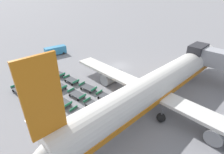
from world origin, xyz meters
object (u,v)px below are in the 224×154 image
(baggage_dolly_row_mid_b_col_b, at_px, (59,86))
(baggage_dolly_row_mid_b_col_d, at_px, (94,105))
(baggage_dolly_row_mid_b_col_a, at_px, (46,78))
(baggage_dolly_row_mid_b_col_c, at_px, (77,94))
(baggage_dolly_row_mid_a_col_b, at_px, (46,92))
(baggage_dolly_row_mid_a_col_c, at_px, (62,102))
(baggage_dolly_row_near_col_c, at_px, (47,111))
(baggage_dolly_row_mid_a_col_a, at_px, (34,83))
(service_van, at_px, (55,50))
(baggage_dolly_row_far_col_b, at_px, (71,80))
(baggage_dolly_row_mid_a_col_d, at_px, (81,114))
(baggage_dolly_row_near_col_b, at_px, (33,99))
(baggage_dolly_row_far_col_c, at_px, (88,88))
(baggage_dolly_row_far_col_d, at_px, (106,97))
(airplane, at_px, (157,86))
(baggage_dolly_row_far_col_a, at_px, (58,73))
(baggage_dolly_row_near_col_a, at_px, (19,90))
(baggage_dolly_row_near_col_d, at_px, (66,125))

(baggage_dolly_row_mid_b_col_b, xyz_separation_m, baggage_dolly_row_mid_b_col_d, (8.61, 1.30, 0.00))
(baggage_dolly_row_mid_b_col_a, bearing_deg, baggage_dolly_row_mid_b_col_b, 7.49)
(baggage_dolly_row_mid_b_col_c, bearing_deg, baggage_dolly_row_mid_a_col_b, -138.42)
(baggage_dolly_row_mid_a_col_c, xyz_separation_m, baggage_dolly_row_mid_b_col_b, (-4.79, 1.85, 0.00))
(baggage_dolly_row_near_col_c, distance_m, baggage_dolly_row_mid_a_col_a, 9.11)
(service_van, distance_m, baggage_dolly_row_far_col_b, 15.97)
(baggage_dolly_row_mid_a_col_d, height_order, baggage_dolly_row_far_col_b, same)
(baggage_dolly_row_near_col_c, xyz_separation_m, baggage_dolly_row_mid_a_col_c, (-0.42, 2.62, 0.00))
(baggage_dolly_row_mid_a_col_d, bearing_deg, baggage_dolly_row_mid_a_col_a, -172.38)
(baggage_dolly_row_mid_b_col_d, relative_size, baggage_dolly_row_far_col_b, 1.00)
(service_van, distance_m, baggage_dolly_row_mid_b_col_c, 21.08)
(baggage_dolly_row_near_col_b, height_order, baggage_dolly_row_mid_b_col_b, same)
(baggage_dolly_row_far_col_c, bearing_deg, baggage_dolly_row_far_col_d, 6.80)
(baggage_dolly_row_mid_b_col_c, bearing_deg, baggage_dolly_row_mid_a_col_c, -83.74)
(baggage_dolly_row_mid_b_col_b, bearing_deg, baggage_dolly_row_near_col_b, -78.56)
(airplane, bearing_deg, baggage_dolly_row_mid_a_col_b, -138.67)
(service_van, bearing_deg, baggage_dolly_row_near_col_c, -28.93)
(airplane, height_order, baggage_dolly_row_mid_a_col_a, airplane)
(baggage_dolly_row_far_col_a, bearing_deg, baggage_dolly_row_mid_a_col_b, -42.68)
(baggage_dolly_row_mid_b_col_d, bearing_deg, baggage_dolly_row_far_col_b, 171.32)
(baggage_dolly_row_near_col_a, height_order, baggage_dolly_row_mid_a_col_a, same)
(baggage_dolly_row_mid_b_col_b, height_order, baggage_dolly_row_far_col_b, same)
(baggage_dolly_row_mid_b_col_a, bearing_deg, baggage_dolly_row_mid_a_col_a, -80.04)
(baggage_dolly_row_mid_b_col_b, bearing_deg, baggage_dolly_row_near_col_a, -119.85)
(baggage_dolly_row_far_col_d, bearing_deg, baggage_dolly_row_far_col_a, -171.42)
(baggage_dolly_row_near_col_a, distance_m, baggage_dolly_row_mid_a_col_d, 13.08)
(baggage_dolly_row_mid_b_col_c, relative_size, baggage_dolly_row_far_col_d, 1.00)
(baggage_dolly_row_near_col_a, height_order, baggage_dolly_row_mid_a_col_b, same)
(baggage_dolly_row_far_col_a, xyz_separation_m, baggage_dolly_row_far_col_c, (8.45, 1.41, 0.00))
(baggage_dolly_row_far_col_b, bearing_deg, baggage_dolly_row_mid_a_col_b, -80.76)
(baggage_dolly_row_mid_a_col_d, xyz_separation_m, baggage_dolly_row_far_col_d, (-0.88, 5.20, 0.00))
(baggage_dolly_row_mid_a_col_c, height_order, baggage_dolly_row_far_col_a, same)
(baggage_dolly_row_mid_a_col_a, bearing_deg, baggage_dolly_row_far_col_b, 58.41)
(service_van, relative_size, baggage_dolly_row_mid_b_col_a, 1.43)
(baggage_dolly_row_mid_a_col_b, xyz_separation_m, baggage_dolly_row_mid_a_col_d, (8.52, 1.36, 0.00))
(airplane, xyz_separation_m, baggage_dolly_row_mid_a_col_a, (-17.66, -12.08, -2.57))
(baggage_dolly_row_mid_a_col_d, bearing_deg, baggage_dolly_row_far_col_c, 137.43)
(baggage_dolly_row_near_col_d, relative_size, baggage_dolly_row_mid_a_col_a, 1.00)
(baggage_dolly_row_mid_a_col_a, bearing_deg, baggage_dolly_row_mid_b_col_c, 25.01)
(baggage_dolly_row_near_col_d, relative_size, baggage_dolly_row_far_col_b, 1.00)
(baggage_dolly_row_mid_a_col_c, relative_size, baggage_dolly_row_far_col_d, 1.00)
(baggage_dolly_row_near_col_d, xyz_separation_m, baggage_dolly_row_mid_b_col_a, (-13.77, 3.23, 0.00))
(baggage_dolly_row_far_col_a, bearing_deg, baggage_dolly_row_mid_a_col_c, -22.69)
(service_van, relative_size, baggage_dolly_row_mid_b_col_b, 1.44)
(baggage_dolly_row_near_col_c, distance_m, baggage_dolly_row_mid_b_col_d, 6.70)
(airplane, distance_m, baggage_dolly_row_near_col_c, 16.31)
(airplane, xyz_separation_m, baggage_dolly_row_mid_b_col_b, (-13.88, -9.11, -2.57))
(baggage_dolly_row_mid_b_col_b, xyz_separation_m, baggage_dolly_row_far_col_b, (-0.32, 2.66, 0.00))
(baggage_dolly_row_mid_a_col_d, height_order, baggage_dolly_row_far_col_a, same)
(baggage_dolly_row_mid_a_col_a, height_order, baggage_dolly_row_far_col_d, same)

